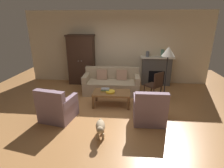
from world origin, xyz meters
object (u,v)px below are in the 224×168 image
object	(u,v)px
armoire	(82,60)
fruit_bowl	(110,92)
coffee_table	(112,94)
book_stack	(105,90)
side_chair_wooden	(155,84)
dog	(100,127)
armchair_near_right	(149,110)
armchair_near_left	(57,108)
mantel_vase_slate	(148,54)
fireplace	(156,71)
mantel_vase_jade	(163,53)
couch	(112,84)
floor_lamp	(168,55)

from	to	relation	value
armoire	fruit_bowl	distance (m)	2.45
coffee_table	book_stack	world-z (taller)	book_stack
side_chair_wooden	dog	distance (m)	2.64
armchair_near_right	dog	world-z (taller)	armchair_near_right
book_stack	armchair_near_left	size ratio (longest dim) A/B	0.29
armoire	mantel_vase_slate	world-z (taller)	armoire
fireplace	fruit_bowl	distance (m)	2.62
fireplace	mantel_vase_jade	bearing A→B (deg)	-5.69
couch	side_chair_wooden	bearing A→B (deg)	-15.57
couch	side_chair_wooden	world-z (taller)	side_chair_wooden
fireplace	dog	size ratio (longest dim) A/B	2.21
mantel_vase_jade	armchair_near_left	bearing A→B (deg)	-136.20
mantel_vase_jade	fruit_bowl	bearing A→B (deg)	-131.21
armchair_near_right	floor_lamp	distance (m)	1.63
side_chair_wooden	dog	xyz separation A→B (m)	(-1.45, -2.19, -0.27)
book_stack	mantel_vase_slate	bearing A→B (deg)	54.47
couch	book_stack	bearing A→B (deg)	-96.08
fireplace	armchair_near_left	xyz separation A→B (m)	(-2.88, -2.96, -0.25)
mantel_vase_slate	fruit_bowl	bearing A→B (deg)	-121.06
fireplace	side_chair_wooden	xyz separation A→B (m)	(-0.23, -1.42, -0.06)
mantel_vase_slate	armchair_near_right	bearing A→B (deg)	-93.71
fireplace	floor_lamp	bearing A→B (deg)	-91.08
fruit_bowl	fireplace	bearing A→B (deg)	52.01
armoire	book_stack	world-z (taller)	armoire
book_stack	side_chair_wooden	world-z (taller)	side_chair_wooden
dog	couch	bearing A→B (deg)	89.89
couch	book_stack	world-z (taller)	couch
fruit_bowl	side_chair_wooden	distance (m)	1.53
armoire	armchair_near_right	xyz separation A→B (m)	(2.39, -2.79, -0.65)
coffee_table	dog	xyz separation A→B (m)	(-0.10, -1.58, -0.12)
book_stack	fruit_bowl	bearing A→B (deg)	-28.72
fireplace	dog	world-z (taller)	fireplace
couch	mantel_vase_slate	xyz separation A→B (m)	(1.30, 0.99, 0.90)
mantel_vase_slate	dog	distance (m)	3.94
armoire	dog	xyz separation A→B (m)	(1.27, -3.52, -0.72)
coffee_table	floor_lamp	distance (m)	1.93
couch	side_chair_wooden	xyz separation A→B (m)	(1.45, -0.40, 0.19)
mantel_vase_jade	dog	world-z (taller)	mantel_vase_jade
armchair_near_left	side_chair_wooden	distance (m)	3.08
couch	mantel_vase_jade	xyz separation A→B (m)	(1.86, 0.99, 0.94)
armchair_near_right	side_chair_wooden	world-z (taller)	side_chair_wooden
side_chair_wooden	dog	world-z (taller)	side_chair_wooden
mantel_vase_slate	book_stack	bearing A→B (deg)	-125.53
armoire	mantel_vase_slate	size ratio (longest dim) A/B	9.59
book_stack	armoire	bearing A→B (deg)	121.70
coffee_table	book_stack	distance (m)	0.23
side_chair_wooden	floor_lamp	world-z (taller)	floor_lamp
fruit_bowl	book_stack	world-z (taller)	book_stack
fruit_bowl	book_stack	size ratio (longest dim) A/B	1.02
coffee_table	floor_lamp	world-z (taller)	floor_lamp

